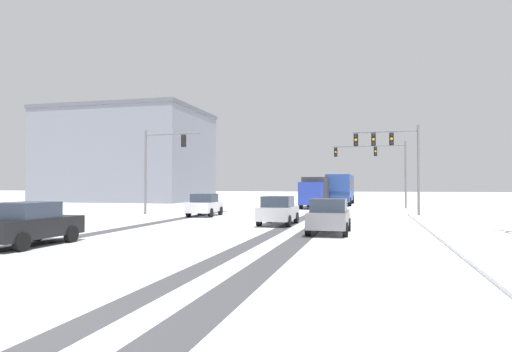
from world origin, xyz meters
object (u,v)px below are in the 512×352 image
(traffic_signal_near_left, at_px, (160,158))
(box_truck_delivery, at_px, (315,191))
(car_grey_third, at_px, (329,216))
(car_white_lead, at_px, (205,205))
(car_silver_second, at_px, (278,210))
(traffic_signal_far_right, at_px, (379,160))
(office_building_far_left_block, at_px, (128,156))
(car_black_fourth, at_px, (29,224))
(bus_oncoming, at_px, (341,187))
(traffic_signal_near_right, at_px, (392,150))

(traffic_signal_near_left, relative_size, box_truck_delivery, 0.87)
(car_grey_third, distance_m, box_truck_delivery, 23.76)
(car_white_lead, bearing_deg, car_grey_third, -44.73)
(car_silver_second, bearing_deg, traffic_signal_far_right, 74.20)
(car_grey_third, relative_size, office_building_far_left_block, 0.19)
(traffic_signal_far_right, xyz_separation_m, car_black_fourth, (-13.00, -31.68, -3.87))
(traffic_signal_near_left, distance_m, office_building_far_left_block, 31.94)
(traffic_signal_far_right, height_order, car_silver_second, traffic_signal_far_right)
(traffic_signal_near_left, height_order, car_black_fourth, traffic_signal_near_left)
(bus_oncoming, relative_size, office_building_far_left_block, 0.52)
(car_grey_third, bearing_deg, traffic_signal_near_left, 142.62)
(traffic_signal_near_right, bearing_deg, bus_oncoming, 104.06)
(traffic_signal_far_right, bearing_deg, office_building_far_left_block, 160.40)
(car_white_lead, relative_size, car_silver_second, 1.02)
(car_black_fourth, bearing_deg, car_white_lead, 88.08)
(traffic_signal_near_right, relative_size, traffic_signal_far_right, 0.91)
(traffic_signal_near_right, distance_m, office_building_far_left_block, 42.61)
(car_black_fourth, height_order, office_building_far_left_block, office_building_far_left_block)
(traffic_signal_near_right, distance_m, car_black_fourth, 24.28)
(car_white_lead, xyz_separation_m, car_black_fourth, (-0.56, -16.72, 0.00))
(car_grey_third, bearing_deg, bus_oncoming, 92.59)
(traffic_signal_near_right, relative_size, car_black_fourth, 1.57)
(car_grey_third, distance_m, bus_oncoming, 31.81)
(traffic_signal_near_right, height_order, bus_oncoming, traffic_signal_near_right)
(car_silver_second, relative_size, car_black_fourth, 0.99)
(car_silver_second, xyz_separation_m, car_black_fourth, (-7.14, -10.95, 0.00))
(car_silver_second, distance_m, car_grey_third, 5.04)
(traffic_signal_near_right, relative_size, car_white_lead, 1.55)
(car_grey_third, relative_size, box_truck_delivery, 0.55)
(car_silver_second, xyz_separation_m, bus_oncoming, (1.75, 27.84, 1.18))
(car_grey_third, bearing_deg, car_white_lead, 135.27)
(traffic_signal_near_right, bearing_deg, traffic_signal_far_right, 93.20)
(traffic_signal_far_right, xyz_separation_m, car_white_lead, (-12.45, -14.96, -3.87))
(traffic_signal_near_left, distance_m, bus_oncoming, 24.67)
(car_silver_second, distance_m, box_truck_delivery, 19.61)
(traffic_signal_far_right, relative_size, car_black_fourth, 1.72)
(car_white_lead, xyz_separation_m, car_grey_third, (9.77, -9.67, 0.00))
(box_truck_delivery, xyz_separation_m, office_building_far_left_block, (-28.22, 13.36, 4.80))
(car_white_lead, relative_size, car_black_fourth, 1.02)
(car_silver_second, height_order, car_black_fourth, same)
(bus_oncoming, height_order, box_truck_delivery, bus_oncoming)
(car_silver_second, height_order, bus_oncoming, bus_oncoming)
(car_white_lead, xyz_separation_m, bus_oncoming, (8.33, 22.08, 1.18))
(office_building_far_left_block, bearing_deg, bus_oncoming, -9.60)
(car_white_lead, relative_size, bus_oncoming, 0.38)
(car_silver_second, height_order, office_building_far_left_block, office_building_far_left_block)
(traffic_signal_near_left, relative_size, office_building_far_left_block, 0.31)
(car_black_fourth, bearing_deg, bus_oncoming, 77.10)
(box_truck_delivery, bearing_deg, car_silver_second, -89.29)
(bus_oncoming, xyz_separation_m, office_building_far_left_block, (-30.22, 5.11, 4.44))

